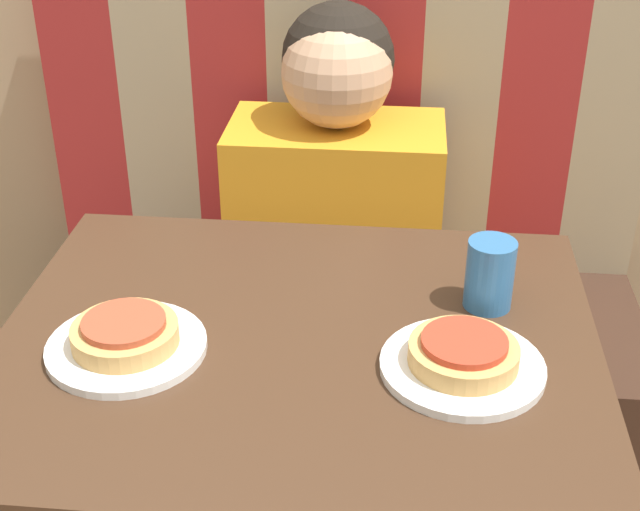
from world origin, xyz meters
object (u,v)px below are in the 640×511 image
plate_left (127,347)px  pizza_left (125,333)px  person (336,172)px  plate_right (462,367)px  pizza_right (464,352)px  drinking_cup (490,274)px

plate_left → pizza_left: 0.02m
person → plate_left: size_ratio=3.02×
pizza_left → plate_right: bearing=0.0°
pizza_left → pizza_right: bearing=0.0°
plate_left → pizza_right: (0.44, -0.00, 0.02)m
person → plate_left: 0.73m
pizza_left → plate_left: bearing=36.9°
plate_left → pizza_right: bearing=-0.0°
drinking_cup → plate_left: bearing=-161.6°
plate_right → pizza_left: bearing=-180.0°
plate_left → pizza_left: (-0.00, -0.00, 0.02)m
drinking_cup → pizza_right: bearing=-104.4°
pizza_left → person: bearing=72.5°
person → plate_right: size_ratio=3.02×
pizza_left → drinking_cup: size_ratio=1.37×
plate_left → drinking_cup: bearing=18.4°
plate_right → drinking_cup: bearing=75.6°
person → drinking_cup: 0.61m
pizza_right → drinking_cup: bearing=75.6°
pizza_right → drinking_cup: drinking_cup is taller
pizza_left → pizza_right: size_ratio=1.00×
plate_right → pizza_left: (-0.44, -0.00, 0.02)m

